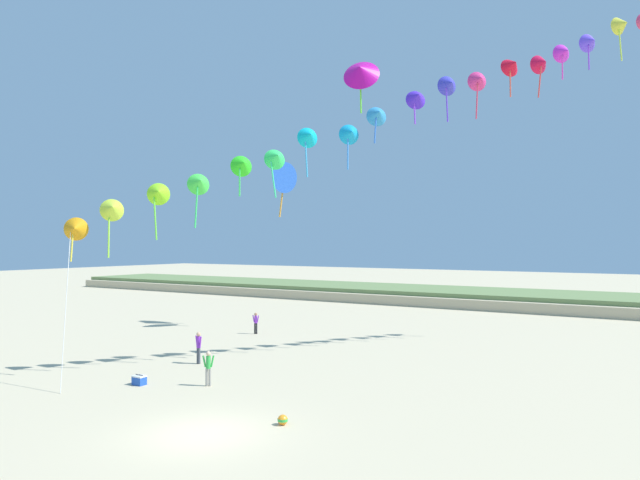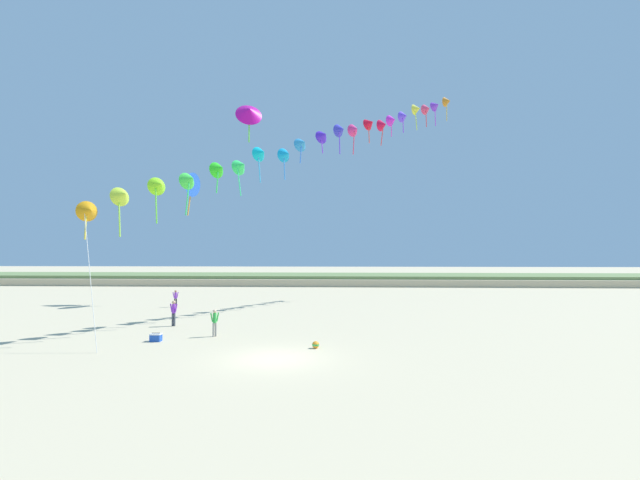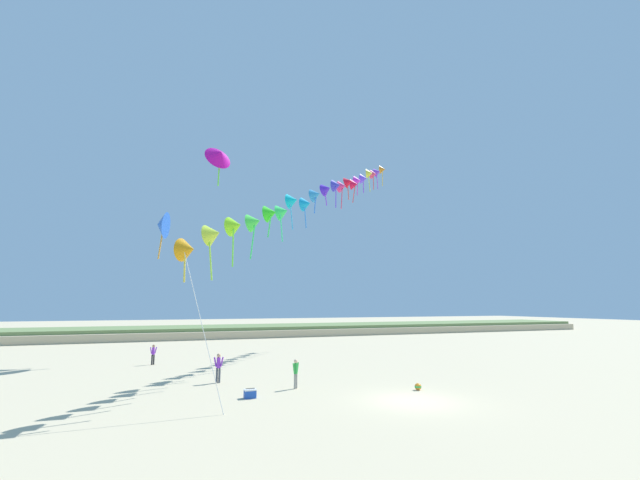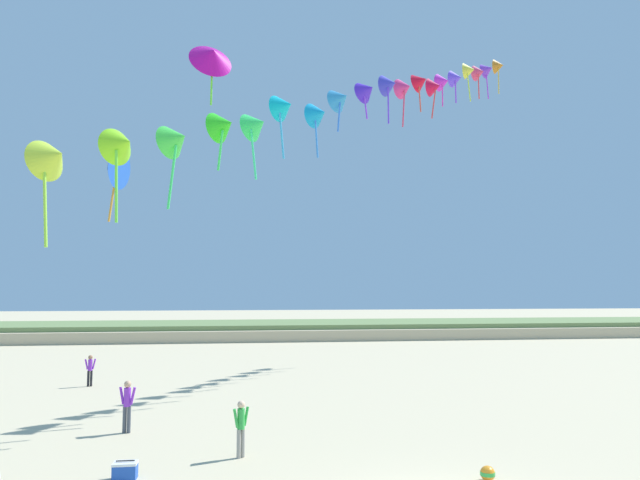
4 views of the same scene
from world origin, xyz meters
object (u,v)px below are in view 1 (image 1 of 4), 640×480
(person_near_left, at_px, (256,322))
(beach_ball, at_px, (283,420))
(person_mid_center, at_px, (199,345))
(large_kite_mid_trail, at_px, (361,71))
(person_near_right, at_px, (208,366))
(large_kite_low_lead, at_px, (282,178))
(beach_cooler, at_px, (139,380))

(person_near_left, height_order, beach_ball, person_near_left)
(person_mid_center, bearing_deg, large_kite_mid_trail, 84.15)
(person_near_right, distance_m, beach_ball, 6.61)
(large_kite_mid_trail, xyz_separation_m, beach_ball, (8.08, -21.58, -19.11))
(person_near_right, relative_size, beach_ball, 4.29)
(person_near_left, xyz_separation_m, person_mid_center, (3.57, -9.49, 0.11))
(large_kite_low_lead, height_order, beach_cooler, large_kite_low_lead)
(person_near_left, xyz_separation_m, large_kite_low_lead, (0.11, 3.00, 10.43))
(person_near_left, distance_m, person_near_right, 14.69)
(large_kite_mid_trail, relative_size, beach_cooler, 7.94)
(large_kite_low_lead, relative_size, beach_cooler, 7.21)
(person_near_left, xyz_separation_m, person_near_right, (7.27, -12.77, 0.04))
(person_near_left, bearing_deg, beach_ball, -49.48)
(large_kite_low_lead, relative_size, beach_ball, 11.49)
(person_near_left, distance_m, person_mid_center, 10.14)
(large_kite_low_lead, height_order, large_kite_mid_trail, large_kite_mid_trail)
(large_kite_mid_trail, bearing_deg, beach_ball, -69.48)
(person_near_right, xyz_separation_m, person_mid_center, (-3.70, 3.28, 0.07))
(beach_cooler, bearing_deg, beach_ball, -8.28)
(large_kite_mid_trail, bearing_deg, person_near_right, -83.63)
(large_kite_low_lead, height_order, beach_ball, large_kite_low_lead)
(person_near_left, bearing_deg, person_mid_center, -69.36)
(person_near_left, relative_size, beach_cooler, 2.58)
(person_near_right, distance_m, large_kite_low_lead, 20.20)
(person_mid_center, height_order, large_kite_mid_trail, large_kite_mid_trail)
(beach_cooler, distance_m, beach_ball, 8.87)
(large_kite_low_lead, bearing_deg, person_mid_center, -74.48)
(person_near_left, bearing_deg, large_kite_mid_trail, 49.61)
(large_kite_mid_trail, distance_m, beach_cooler, 27.86)
(person_near_right, bearing_deg, person_mid_center, 138.46)
(person_near_left, distance_m, beach_ball, 20.40)
(large_kite_low_lead, xyz_separation_m, beach_cooler, (4.36, -17.22, -11.08))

